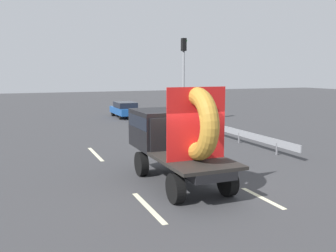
# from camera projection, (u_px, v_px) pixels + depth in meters

# --- Properties ---
(ground_plane) EXTENTS (120.00, 120.00, 0.00)m
(ground_plane) POSITION_uv_depth(u_px,v_px,m) (195.00, 189.00, 11.67)
(ground_plane) COLOR #38383A
(flatbed_truck) EXTENTS (2.02, 4.95, 3.25)m
(flatbed_truck) POSITION_uv_depth(u_px,v_px,m) (174.00, 134.00, 12.46)
(flatbed_truck) COLOR black
(flatbed_truck) RESTS_ON ground_plane
(distant_sedan) EXTENTS (1.66, 3.87, 1.26)m
(distant_sedan) POSITION_uv_depth(u_px,v_px,m) (125.00, 109.00, 30.15)
(distant_sedan) COLOR black
(distant_sedan) RESTS_ON ground_plane
(traffic_light) EXTENTS (0.42, 0.36, 6.09)m
(traffic_light) POSITION_uv_depth(u_px,v_px,m) (184.00, 68.00, 26.60)
(traffic_light) COLOR gray
(traffic_light) RESTS_ON ground_plane
(guardrail) EXTENTS (0.10, 12.09, 0.71)m
(guardrail) POSITION_uv_depth(u_px,v_px,m) (224.00, 129.00, 20.56)
(guardrail) COLOR gray
(guardrail) RESTS_ON ground_plane
(lane_dash_left_near) EXTENTS (0.16, 2.51, 0.01)m
(lane_dash_left_near) POSITION_uv_depth(u_px,v_px,m) (148.00, 207.00, 10.09)
(lane_dash_left_near) COLOR beige
(lane_dash_left_near) RESTS_ON ground_plane
(lane_dash_left_far) EXTENTS (0.16, 2.95, 0.01)m
(lane_dash_left_far) POSITION_uv_depth(u_px,v_px,m) (95.00, 154.00, 16.65)
(lane_dash_left_far) COLOR beige
(lane_dash_left_far) RESTS_ON ground_plane
(lane_dash_right_near) EXTENTS (0.16, 2.00, 0.01)m
(lane_dash_right_near) POSITION_uv_depth(u_px,v_px,m) (262.00, 198.00, 10.84)
(lane_dash_right_near) COLOR beige
(lane_dash_right_near) RESTS_ON ground_plane
(lane_dash_right_far) EXTENTS (0.16, 2.63, 0.01)m
(lane_dash_right_far) POSITION_uv_depth(u_px,v_px,m) (163.00, 147.00, 18.10)
(lane_dash_right_far) COLOR beige
(lane_dash_right_far) RESTS_ON ground_plane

